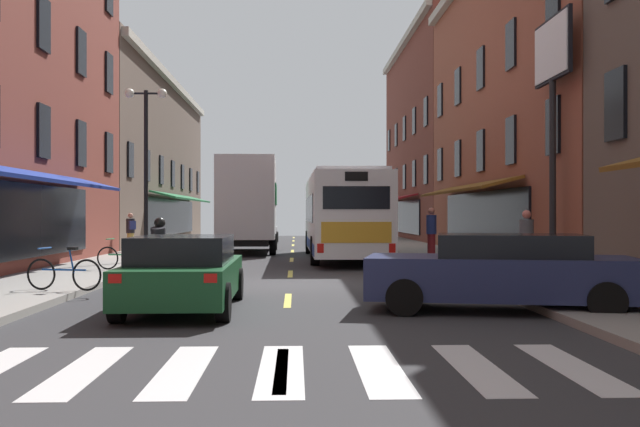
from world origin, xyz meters
name	(u,v)px	position (x,y,z in m)	size (l,w,h in m)	color
ground_plane	(289,286)	(0.00, 0.00, -0.05)	(34.80, 80.00, 0.10)	#333335
lane_centre_dashes	(289,285)	(0.00, -0.25, 0.00)	(0.14, 73.90, 0.01)	#DBCC4C
crosswalk_near	(281,369)	(0.00, -10.00, 0.00)	(7.10, 2.80, 0.01)	silver
sidewalk_left	(50,282)	(-5.90, 0.00, 0.07)	(3.00, 80.00, 0.14)	gray
sidewalk_right	(524,280)	(5.90, 0.00, 0.07)	(3.00, 80.00, 0.14)	gray
billboard_sign	(553,80)	(7.05, 1.16, 5.32)	(0.40, 2.60, 6.88)	black
transit_bus	(342,215)	(1.95, 9.94, 1.70)	(2.72, 11.93, 3.24)	white
box_truck	(249,206)	(-1.94, 14.40, 2.11)	(2.58, 7.60, 4.13)	black
sedan_near	(184,272)	(-1.86, -4.94, 0.69)	(1.94, 4.52, 1.34)	#144723
sedan_mid	(261,230)	(-1.92, 25.80, 0.75)	(2.02, 4.45, 1.49)	silver
sedan_far	(502,271)	(3.83, -5.31, 0.72)	(4.95, 2.74, 1.38)	navy
motorcycle_rider	(160,258)	(-3.02, -1.02, 0.71)	(0.62, 2.07, 1.66)	black
bicycle_near	(64,273)	(-4.69, -2.75, 0.50)	(1.68, 0.56, 0.91)	black
bicycle_mid	(125,257)	(-4.74, 2.88, 0.50)	(1.68, 0.54, 0.91)	black
pedestrian_near	(131,231)	(-6.80, 12.79, 1.01)	(0.46, 0.52, 1.64)	#B29947
pedestrian_far	(431,232)	(4.99, 7.66, 1.09)	(0.36, 0.36, 1.82)	maroon
pedestrian_rear	(527,242)	(6.09, 0.37, 1.01)	(0.36, 0.36, 1.70)	maroon
street_lamp_twin	(146,166)	(-4.92, 6.73, 3.36)	(1.42, 0.32, 5.85)	black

